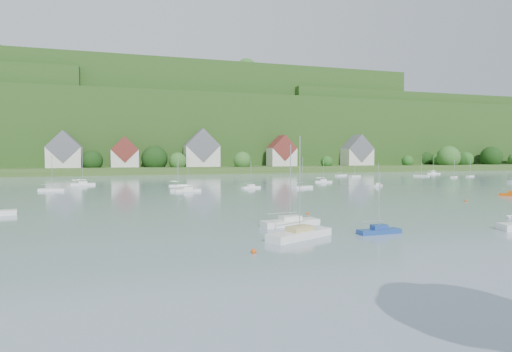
# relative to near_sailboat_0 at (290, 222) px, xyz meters

# --- Properties ---
(far_shore_strip) EXTENTS (600.00, 60.00, 3.00)m
(far_shore_strip) POSITION_rel_near_sailboat_0_xyz_m (9.04, 163.76, 1.01)
(far_shore_strip) COLOR #2C4D1C
(far_shore_strip) RESTS_ON ground
(forested_ridge) EXTENTS (620.00, 181.22, 69.89)m
(forested_ridge) POSITION_rel_near_sailboat_0_xyz_m (9.43, 232.32, 22.40)
(forested_ridge) COLOR #1C3F14
(forested_ridge) RESTS_ON ground
(village_building_0) EXTENTS (14.00, 10.40, 16.00)m
(village_building_0) POSITION_rel_near_sailboat_0_xyz_m (-45.96, 150.76, 9.03)
(village_building_0) COLOR silver
(village_building_0) RESTS_ON far_shore_strip
(village_building_1) EXTENTS (12.00, 9.36, 14.00)m
(village_building_1) POSITION_rel_near_sailboat_0_xyz_m (-20.96, 152.76, 8.27)
(village_building_1) COLOR silver
(village_building_1) RESTS_ON far_shore_strip
(village_building_2) EXTENTS (16.00, 11.44, 18.00)m
(village_building_2) POSITION_rel_near_sailboat_0_xyz_m (14.04, 151.76, 9.78)
(village_building_2) COLOR silver
(village_building_2) RESTS_ON far_shore_strip
(village_building_3) EXTENTS (13.00, 10.40, 15.50)m
(village_building_3) POSITION_rel_near_sailboat_0_xyz_m (54.04, 149.76, 8.94)
(village_building_3) COLOR silver
(village_building_3) RESTS_ON far_shore_strip
(village_building_4) EXTENTS (15.00, 10.40, 16.50)m
(village_building_4) POSITION_rel_near_sailboat_0_xyz_m (99.04, 153.76, 9.10)
(village_building_4) COLOR silver
(village_building_4) RESTS_ON far_shore_strip
(near_sailboat_0) EXTENTS (7.41, 3.06, 9.70)m
(near_sailboat_0) POSITION_rel_near_sailboat_0_xyz_m (0.00, 0.00, 0.00)
(near_sailboat_0) COLOR white
(near_sailboat_0) RESTS_ON ground
(near_sailboat_1) EXTENTS (4.95, 1.60, 6.61)m
(near_sailboat_1) POSITION_rel_near_sailboat_0_xyz_m (7.33, -7.41, -0.09)
(near_sailboat_1) COLOR navy
(near_sailboat_1) RESTS_ON ground
(near_sailboat_2) EXTENTS (7.88, 5.28, 10.40)m
(near_sailboat_2) POSITION_rel_near_sailboat_0_xyz_m (-1.87, -7.31, 0.02)
(near_sailboat_2) COLOR white
(near_sailboat_2) RESTS_ON ground
(mooring_buoy_0) EXTENTS (0.50, 0.50, 0.50)m
(mooring_buoy_0) POSITION_rel_near_sailboat_0_xyz_m (-8.13, -12.07, -0.49)
(mooring_buoy_0) COLOR #D55011
(mooring_buoy_0) RESTS_ON ground
(mooring_buoy_1) EXTENTS (0.38, 0.38, 0.38)m
(mooring_buoy_1) POSITION_rel_near_sailboat_0_xyz_m (1.18, 0.02, -0.49)
(mooring_buoy_1) COLOR silver
(mooring_buoy_1) RESTS_ON ground
(mooring_buoy_2) EXTENTS (0.46, 0.46, 0.46)m
(mooring_buoy_2) POSITION_rel_near_sailboat_0_xyz_m (40.23, 15.06, -0.49)
(mooring_buoy_2) COLOR #D55011
(mooring_buoy_2) RESTS_ON ground
(mooring_buoy_3) EXTENTS (0.42, 0.42, 0.42)m
(mooring_buoy_3) POSITION_rel_near_sailboat_0_xyz_m (5.97, 8.39, -0.49)
(mooring_buoy_3) COLOR #D55011
(mooring_buoy_3) RESTS_ON ground
(mooring_buoy_4) EXTENTS (0.50, 0.50, 0.50)m
(mooring_buoy_4) POSITION_rel_near_sailboat_0_xyz_m (29.95, -3.25, -0.49)
(mooring_buoy_4) COLOR silver
(mooring_buoy_4) RESTS_ON ground
(far_sailboat_cluster) EXTENTS (193.77, 60.60, 8.71)m
(far_sailboat_cluster) POSITION_rel_near_sailboat_0_xyz_m (21.31, 76.47, -0.11)
(far_sailboat_cluster) COLOR white
(far_sailboat_cluster) RESTS_ON ground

